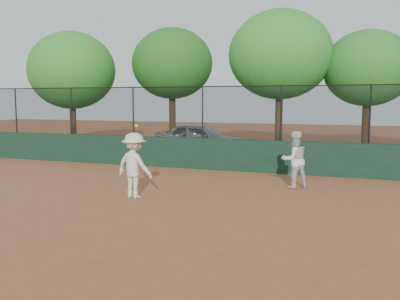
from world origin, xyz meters
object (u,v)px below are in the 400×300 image
(parked_car, at_px, (201,139))
(tree_1, at_px, (172,64))
(player_second, at_px, (294,160))
(player_main, at_px, (134,165))
(tree_0, at_px, (71,71))
(tree_3, at_px, (368,69))
(tree_2, at_px, (280,55))

(parked_car, distance_m, tree_1, 4.92)
(player_second, height_order, player_main, player_main)
(parked_car, relative_size, tree_1, 0.69)
(tree_0, xyz_separation_m, tree_1, (5.24, 1.70, 0.35))
(player_main, height_order, tree_3, tree_3)
(parked_car, relative_size, tree_2, 0.65)
(tree_1, bearing_deg, tree_3, -0.86)
(tree_1, distance_m, tree_3, 9.94)
(parked_car, distance_m, player_second, 8.77)
(parked_car, distance_m, player_main, 9.82)
(player_main, distance_m, tree_2, 11.71)
(tree_3, bearing_deg, tree_0, -174.15)
(tree_2, bearing_deg, tree_3, 9.13)
(player_second, bearing_deg, tree_1, -83.33)
(player_main, distance_m, tree_0, 13.99)
(parked_car, xyz_separation_m, tree_2, (3.60, 1.18, 4.03))
(player_main, distance_m, tree_1, 12.86)
(player_second, height_order, tree_3, tree_3)
(player_main, height_order, tree_0, tree_0)
(tree_0, height_order, tree_1, tree_1)
(tree_1, relative_size, tree_3, 1.11)
(player_second, bearing_deg, parked_car, -86.25)
(player_main, xyz_separation_m, tree_3, (5.92, 11.50, 3.22))
(player_second, height_order, tree_1, tree_1)
(player_main, bearing_deg, player_second, 36.45)
(tree_1, distance_m, tree_2, 6.02)
(tree_2, height_order, tree_3, tree_2)
(tree_0, height_order, tree_3, tree_0)
(tree_0, bearing_deg, parked_car, -1.95)
(tree_1, bearing_deg, tree_2, -7.49)
(parked_car, bearing_deg, player_second, -140.22)
(parked_car, distance_m, tree_0, 8.38)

